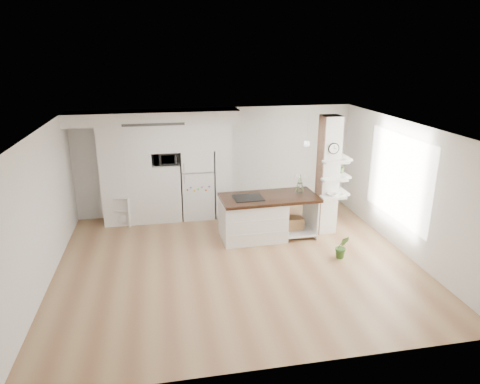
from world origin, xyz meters
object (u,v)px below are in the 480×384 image
at_px(floor_plant_a, 342,247).
at_px(bookshelf, 121,212).
at_px(refrigerator, 197,183).
at_px(kitchen_island, 258,217).

bearing_deg(floor_plant_a, bookshelf, 149.62).
bearing_deg(bookshelf, refrigerator, 24.04).
distance_m(refrigerator, kitchen_island, 2.00).
distance_m(refrigerator, bookshelf, 1.98).
relative_size(refrigerator, floor_plant_a, 3.50).
height_order(refrigerator, bookshelf, refrigerator).
distance_m(refrigerator, floor_plant_a, 3.95).
bearing_deg(floor_plant_a, refrigerator, 132.88).
distance_m(kitchen_island, bookshelf, 3.38).
relative_size(refrigerator, kitchen_island, 0.80).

